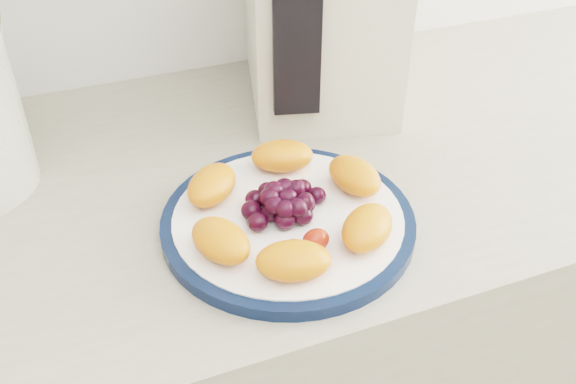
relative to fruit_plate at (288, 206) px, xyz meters
name	(u,v)px	position (x,y,z in m)	size (l,w,h in m)	color
plate_rim	(288,222)	(0.00, 0.00, -0.03)	(0.29, 0.29, 0.01)	#0C1B38
plate_face	(288,221)	(0.00, 0.00, -0.03)	(0.26, 0.26, 0.02)	white
appliance_panel	(297,16)	(0.08, 0.17, 0.14)	(0.06, 0.02, 0.26)	black
fruit_plate	(288,206)	(0.00, 0.00, 0.00)	(0.25, 0.25, 0.04)	orange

